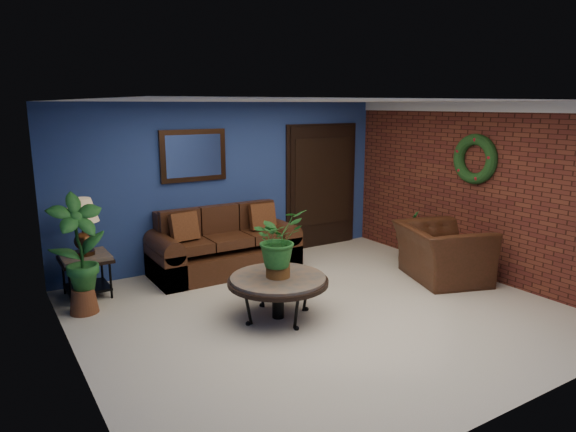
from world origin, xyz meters
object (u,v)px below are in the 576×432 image
sofa (223,250)px  table_lamp (82,220)px  end_table (86,264)px  armchair (442,253)px  side_chair (243,233)px  coffee_table (278,281)px

sofa → table_lamp: (-1.96, -0.03, 0.71)m
end_table → sofa: bearing=0.9°
table_lamp → armchair: bearing=-24.0°
end_table → table_lamp: table_lamp is taller
sofa → armchair: 3.20m
end_table → side_chair: bearing=1.7°
sofa → table_lamp: table_lamp is taller
coffee_table → armchair: armchair is taller
armchair → sofa: bearing=70.4°
end_table → armchair: bearing=-24.0°
side_chair → sofa: bearing=174.8°
armchair → side_chair: bearing=65.4°
sofa → side_chair: (0.37, 0.04, 0.21)m
coffee_table → end_table: 2.61m
sofa → coffee_table: bearing=-95.8°
sofa → end_table: (-1.96, -0.03, 0.11)m
coffee_table → armchair: size_ratio=0.97×
armchair → end_table: bearing=85.4°
side_chair → armchair: side_chair is taller
table_lamp → side_chair: table_lamp is taller
coffee_table → end_table: (-1.76, 1.92, -0.02)m
table_lamp → coffee_table: bearing=-47.4°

